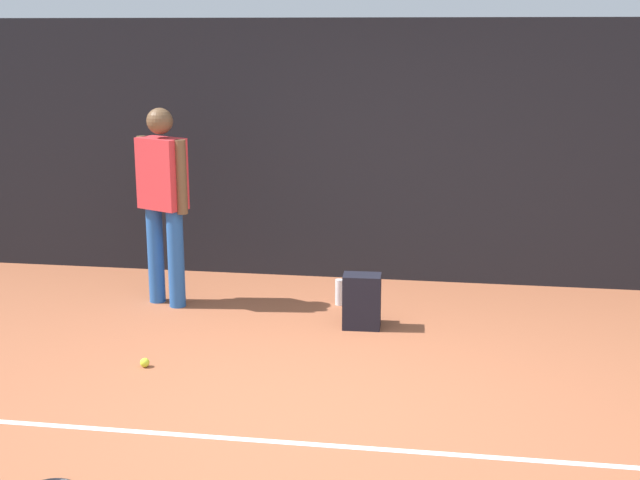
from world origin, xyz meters
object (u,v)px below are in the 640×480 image
object	(u,v)px
water_bottle	(339,292)
backpack	(362,302)
tennis_ball_near_player	(145,363)
tennis_player	(163,195)

from	to	relation	value
water_bottle	backpack	bearing A→B (deg)	-64.66
tennis_ball_near_player	tennis_player	bearing A→B (deg)	102.25
tennis_ball_near_player	backpack	bearing A→B (deg)	37.05
tennis_player	tennis_ball_near_player	size ratio (longest dim) A/B	25.76
tennis_player	tennis_ball_near_player	distance (m)	1.72
tennis_player	backpack	world-z (taller)	tennis_player
backpack	water_bottle	size ratio (longest dim) A/B	1.93
tennis_player	water_bottle	size ratio (longest dim) A/B	7.47
backpack	water_bottle	xyz separation A→B (m)	(-0.25, 0.54, -0.10)
tennis_player	water_bottle	distance (m)	1.72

